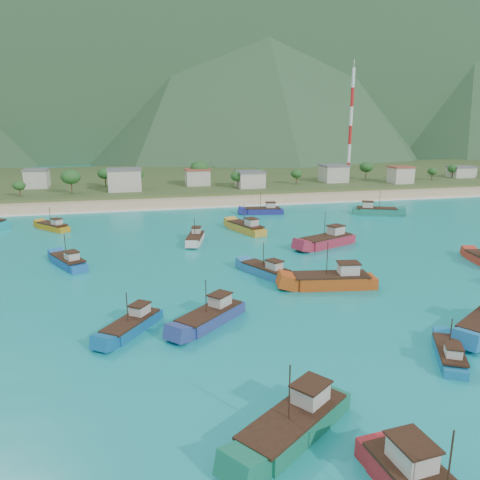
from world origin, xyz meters
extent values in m
plane|color=#0C7687|center=(0.00, 0.00, 0.00)|extent=(600.00, 600.00, 0.00)
cube|color=beige|center=(0.00, 79.00, 0.00)|extent=(400.00, 18.00, 1.20)
cube|color=#385123|center=(0.00, 140.00, 0.00)|extent=(400.00, 110.00, 2.40)
cube|color=white|center=(0.00, 69.50, 0.00)|extent=(400.00, 2.50, 0.08)
cube|color=#385942|center=(120.00, 400.00, 100.00)|extent=(1100.00, 160.00, 200.00)
cube|color=#284C2D|center=(-40.00, 300.00, 75.00)|extent=(800.00, 160.00, 150.00)
cone|color=#284C2D|center=(60.00, 300.00, 85.00)|extent=(280.00, 280.00, 170.00)
cone|color=#284C2D|center=(260.00, 300.00, 105.00)|extent=(280.00, 280.00, 210.00)
cube|color=beige|center=(-56.55, 113.76, 4.67)|extent=(7.57, 8.27, 6.14)
cube|color=beige|center=(-26.51, 98.69, 5.10)|extent=(10.69, 8.30, 6.99)
cube|color=beige|center=(-0.64, 107.34, 4.33)|extent=(8.46, 7.05, 5.46)
cube|color=beige|center=(16.73, 97.56, 4.20)|extent=(8.98, 9.05, 5.20)
cube|color=beige|center=(51.99, 104.89, 4.65)|extent=(9.05, 8.72, 6.09)
cube|color=beige|center=(75.03, 95.51, 4.53)|extent=(7.70, 6.85, 5.86)
cube|color=beige|center=(110.71, 106.98, 3.69)|extent=(9.74, 6.97, 4.17)
cylinder|color=red|center=(59.55, 108.00, 5.13)|extent=(1.20, 1.20, 7.05)
cylinder|color=white|center=(59.55, 108.00, 12.18)|extent=(1.20, 1.20, 7.05)
cylinder|color=red|center=(59.55, 108.00, 19.23)|extent=(1.20, 1.20, 7.05)
cylinder|color=white|center=(59.55, 108.00, 26.28)|extent=(1.20, 1.20, 7.05)
cylinder|color=red|center=(59.55, 108.00, 33.34)|extent=(1.20, 1.20, 7.05)
cylinder|color=white|center=(59.55, 108.00, 40.39)|extent=(1.20, 1.20, 7.05)
cube|color=navy|center=(9.53, 56.43, 0.54)|extent=(10.74, 4.70, 1.89)
cube|color=beige|center=(11.63, 56.09, 2.25)|extent=(2.63, 2.26, 1.53)
cylinder|color=#382114|center=(8.95, 56.52, 3.61)|extent=(0.12, 0.12, 4.25)
cube|color=#13699A|center=(6.23, -25.01, 0.33)|extent=(5.85, 8.22, 1.46)
cube|color=beige|center=(5.47, -26.46, 1.66)|extent=(2.15, 2.30, 1.19)
cylinder|color=#382114|center=(6.45, -24.60, 2.71)|extent=(0.12, 0.12, 3.29)
cube|color=#A2253A|center=(12.50, 20.80, 0.74)|extent=(13.02, 8.39, 2.29)
cube|color=beige|center=(14.87, 21.82, 2.82)|extent=(3.54, 3.25, 1.86)
cylinder|color=#382114|center=(11.85, 20.52, 4.46)|extent=(0.12, 0.12, 5.14)
cube|color=#0E5890|center=(-25.89, -10.48, 0.44)|extent=(7.71, 9.09, 1.69)
cube|color=beige|center=(-24.77, -8.95, 1.97)|extent=(2.62, 2.71, 1.37)
cylinder|color=#382114|center=(-26.21, -10.90, 3.18)|extent=(0.12, 0.12, 3.79)
cube|color=#1E7560|center=(38.82, 48.23, 0.65)|extent=(12.03, 7.51, 2.11)
cube|color=beige|center=(36.62, 49.11, 2.56)|extent=(3.24, 2.95, 1.71)
cylinder|color=#382114|center=(39.43, 47.98, 4.08)|extent=(0.12, 0.12, 4.74)
cube|color=#195BA5|center=(-36.16, 18.73, 0.50)|extent=(7.17, 10.18, 1.81)
cube|color=beige|center=(-35.23, 16.92, 2.14)|extent=(2.65, 2.84, 1.47)
cylinder|color=#382114|center=(-36.42, 19.23, 3.44)|extent=(0.12, 0.12, 4.06)
cube|color=#B78115|center=(-42.85, 49.00, 0.46)|extent=(8.26, 9.07, 1.73)
cube|color=beige|center=(-41.60, 47.51, 2.03)|extent=(2.72, 2.77, 1.40)
cylinder|color=#382114|center=(-43.20, 49.41, 3.27)|extent=(0.12, 0.12, 3.88)
cube|color=teal|center=(-4.55, 5.93, 0.49)|extent=(6.99, 10.06, 1.78)
cube|color=beige|center=(-3.65, 4.13, 2.11)|extent=(2.61, 2.80, 1.45)
cylinder|color=#382114|center=(-4.80, 6.42, 3.39)|extent=(0.12, 0.12, 4.01)
cube|color=#156E50|center=(-13.74, -32.90, 0.66)|extent=(11.46, 9.55, 2.11)
cube|color=beige|center=(-11.80, -31.52, 2.57)|extent=(3.39, 3.27, 1.72)
cylinder|color=#382114|center=(-14.28, -33.28, 4.09)|extent=(0.12, 0.12, 4.76)
cube|color=#B04213|center=(3.33, -1.80, 0.74)|extent=(12.92, 5.67, 2.27)
cube|color=beige|center=(5.85, -2.22, 2.79)|extent=(3.17, 2.72, 1.84)
cylinder|color=#382114|center=(2.63, -1.69, 4.42)|extent=(0.12, 0.12, 5.11)
cube|color=beige|center=(-8.04, -39.90, 2.69)|extent=(2.46, 2.94, 1.79)
cylinder|color=#382114|center=(-7.75, -43.04, 4.27)|extent=(0.12, 0.12, 4.95)
cube|color=gold|center=(-0.14, 36.78, 0.64)|extent=(6.98, 11.87, 2.07)
cube|color=beige|center=(0.64, 34.59, 2.51)|extent=(2.83, 3.14, 1.68)
cylinder|color=#382114|center=(-0.36, 37.40, 4.00)|extent=(0.12, 0.12, 4.66)
cube|color=beige|center=(-12.52, 29.99, 0.45)|extent=(5.23, 9.74, 1.70)
cube|color=beige|center=(-12.00, 31.82, 1.99)|extent=(2.23, 2.51, 1.38)
cylinder|color=#382114|center=(-12.67, 29.48, 3.21)|extent=(0.12, 0.12, 3.82)
cube|color=navy|center=(-16.53, -10.48, 0.56)|extent=(9.98, 9.44, 1.93)
cube|color=beige|center=(-14.92, -9.02, 2.31)|extent=(3.09, 3.06, 1.57)
cylinder|color=#382114|center=(-16.97, -10.88, 3.70)|extent=(0.12, 0.12, 4.34)
camera|label=1|loc=(-25.19, -62.96, 23.97)|focal=35.00mm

